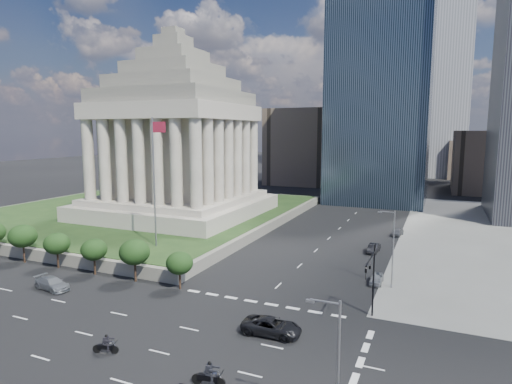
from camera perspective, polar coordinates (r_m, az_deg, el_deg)
The scene contains 19 objects.
ground at distance 132.48m, azimuth 15.20°, elevation -0.78°, with size 500.00×500.00×0.00m, color black.
plaza_terrace at distance 103.59m, azimuth -14.81°, elevation -2.68°, with size 66.00×70.00×1.80m, color slate.
plaza_lawn at distance 103.42m, azimuth -14.83°, elevation -2.16°, with size 64.00×68.00×0.10m, color #1B3516.
war_memorial at distance 93.75m, azimuth -10.68°, elevation 8.95°, with size 34.00×34.00×39.00m, color gray, non-canonical shape.
flagpole at distance 67.44m, azimuth -13.34°, elevation 2.21°, with size 2.52×0.24×20.00m.
tree_row at distance 71.41m, azimuth -26.87°, elevation -6.39°, with size 53.00×4.00×6.00m, color black, non-canonical shape.
midrise_glass at distance 126.19m, azimuth 16.30°, elevation 12.42°, with size 26.00×26.00×60.00m, color black.
building_filler_ne at distance 160.57m, azimuth 28.33°, elevation 3.63°, with size 20.00×30.00×20.00m, color brown.
building_filler_nw at distance 166.98m, azimuth 6.63°, elevation 6.05°, with size 24.00×30.00×28.00m, color brown.
traffic_signal_ne at distance 46.14m, azimuth 15.12°, elevation -10.54°, with size 0.30×5.74×8.00m.
street_lamp_south at distance 28.04m, azimuth 10.54°, elevation -22.26°, with size 2.13×0.22×10.00m.
street_lamp_north at distance 56.71m, azimuth 17.67°, elevation -6.71°, with size 2.13×0.22×10.00m.
pickup_truck at distance 43.92m, azimuth 2.10°, elevation -17.47°, with size 2.73×5.92×1.64m, color black.
suv_grey at distance 60.76m, azimuth -25.55°, elevation -10.94°, with size 5.34×2.17×1.55m, color slate.
parked_sedan_near at distance 59.20m, azimuth 15.76°, elevation -11.04°, with size 3.95×1.59×1.35m, color gray.
parked_sedan_mid at distance 73.37m, azimuth 15.38°, elevation -7.26°, with size 1.52×4.36×1.44m, color black.
parked_sedan_far at distance 86.31m, azimuth 18.33°, elevation -5.09°, with size 1.66×4.12×1.40m, color #525559.
motorcycle_lead at distance 36.39m, azimuth -6.38°, elevation -22.91°, with size 2.83×0.77×2.11m, color black, non-canonical shape.
motorcycle_trail at distance 42.82m, azimuth -19.44°, elevation -18.54°, with size 2.43×0.66×1.81m, color black, non-canonical shape.
Camera 1 is at (18.44, -29.69, 19.77)m, focal length 30.00 mm.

